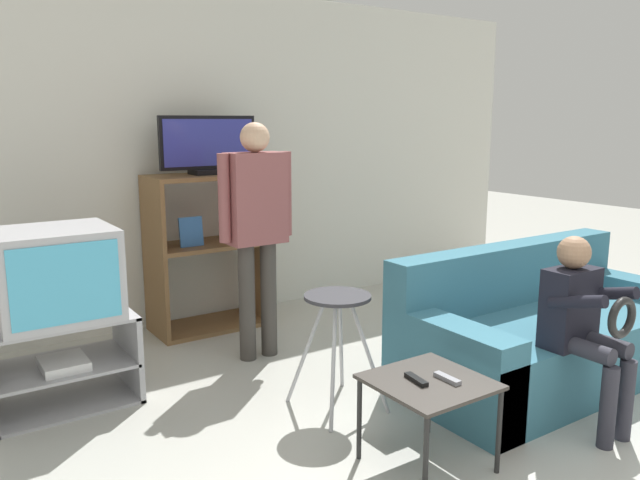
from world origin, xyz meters
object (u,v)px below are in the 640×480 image
(snack_table, at_px, (429,389))
(person_seated_child, at_px, (583,318))
(remote_control_black, at_px, (416,379))
(media_shelf, at_px, (207,251))
(television_flat, at_px, (209,147))
(tv_stand, at_px, (61,362))
(person_standing_adult, at_px, (256,218))
(television_main, at_px, (55,274))
(folding_stool, at_px, (337,315))
(couch, at_px, (542,335))
(remote_control_white, at_px, (447,378))

(snack_table, xyz_separation_m, person_seated_child, (0.92, -0.15, 0.22))
(person_seated_child, bearing_deg, remote_control_black, 170.14)
(media_shelf, xyz_separation_m, television_flat, (0.04, -0.01, 0.79))
(tv_stand, height_order, person_standing_adult, person_standing_adult)
(snack_table, bearing_deg, person_seated_child, -9.24)
(television_main, xyz_separation_m, person_seated_child, (2.18, -1.80, -0.17))
(tv_stand, xyz_separation_m, television_main, (0.01, 0.02, 0.51))
(tv_stand, distance_m, television_flat, 1.89)
(television_main, bearing_deg, media_shelf, 31.99)
(television_main, xyz_separation_m, folding_stool, (1.26, -0.92, -0.22))
(television_main, distance_m, snack_table, 2.11)
(media_shelf, relative_size, person_standing_adult, 0.76)
(tv_stand, relative_size, folding_stool, 1.18)
(television_flat, relative_size, remote_control_black, 5.25)
(remote_control_black, height_order, couch, couch)
(television_main, xyz_separation_m, snack_table, (1.26, -1.65, -0.38))
(media_shelf, height_order, person_standing_adult, person_standing_adult)
(person_seated_child, bearing_deg, couch, 53.19)
(tv_stand, height_order, remote_control_black, tv_stand)
(remote_control_white, bearing_deg, television_main, 127.89)
(person_seated_child, bearing_deg, person_standing_adult, 117.02)
(person_standing_adult, bearing_deg, remote_control_black, -92.30)
(person_standing_adult, relative_size, person_seated_child, 1.56)
(media_shelf, bearing_deg, person_seated_child, -69.72)
(media_shelf, xyz_separation_m, person_standing_adult, (0.03, -0.76, 0.35))
(tv_stand, distance_m, remote_control_black, 2.02)
(tv_stand, relative_size, television_main, 1.25)
(media_shelf, relative_size, folding_stool, 1.81)
(tv_stand, xyz_separation_m, remote_control_white, (1.33, -1.68, 0.18))
(remote_control_black, bearing_deg, folding_stool, 92.71)
(television_flat, bearing_deg, folding_stool, -90.39)
(tv_stand, relative_size, person_seated_child, 0.78)
(folding_stool, xyz_separation_m, couch, (1.30, -0.38, -0.26))
(snack_table, distance_m, couch, 1.35)
(media_shelf, bearing_deg, tv_stand, -147.64)
(television_main, xyz_separation_m, person_standing_adult, (1.26, 0.01, 0.20))
(remote_control_white, xyz_separation_m, person_standing_adult, (-0.06, 1.70, 0.52))
(couch, xyz_separation_m, person_standing_adult, (-1.29, 1.30, 0.68))
(remote_control_black, bearing_deg, media_shelf, 97.00)
(television_main, relative_size, couch, 0.32)
(person_standing_adult, xyz_separation_m, person_seated_child, (0.92, -1.80, -0.36))
(person_seated_child, bearing_deg, snack_table, 170.76)
(tv_stand, distance_m, folding_stool, 1.58)
(remote_control_white, distance_m, person_standing_adult, 1.78)
(media_shelf, distance_m, snack_table, 2.43)
(television_main, relative_size, media_shelf, 0.52)
(person_standing_adult, bearing_deg, folding_stool, -90.10)
(remote_control_black, bearing_deg, snack_table, -11.01)
(remote_control_black, xyz_separation_m, person_seated_child, (0.99, -0.17, 0.16))
(remote_control_white, bearing_deg, snack_table, 142.41)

